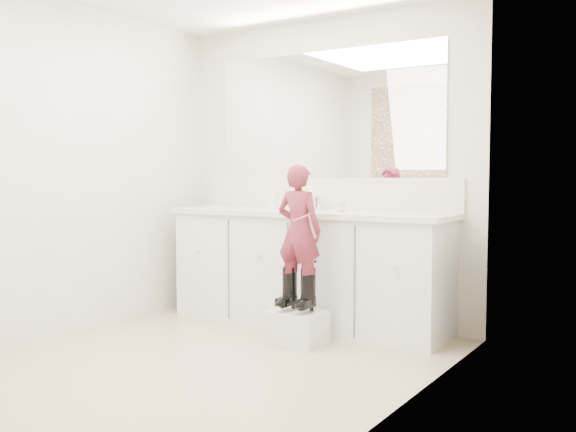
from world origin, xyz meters
The scene contains 16 objects.
floor centered at (0.00, 0.00, 0.00)m, with size 3.00×3.00×0.00m, color #948161.
wall_back centered at (0.00, 1.50, 1.20)m, with size 2.60×2.60×0.00m, color beige.
wall_left centered at (-1.30, 0.00, 1.20)m, with size 3.00×3.00×0.00m, color beige.
wall_right centered at (1.30, 0.00, 1.20)m, with size 3.00×3.00×0.00m, color beige.
vanity_cabinet centered at (0.00, 1.23, 0.42)m, with size 2.20×0.55×0.85m, color silver.
countertop centered at (0.00, 1.21, 0.87)m, with size 2.28×0.58×0.04m, color beige.
backsplash centered at (0.00, 1.49, 1.02)m, with size 2.28×0.03×0.25m, color beige.
mirror centered at (0.00, 1.49, 1.64)m, with size 2.00×0.02×1.00m, color white.
faucet centered at (0.00, 1.38, 0.94)m, with size 0.08×0.08×0.10m, color silver.
cup centered at (0.29, 1.23, 0.93)m, with size 0.09×0.09×0.08m, color beige.
soap_bottle centered at (-0.35, 1.28, 0.99)m, with size 0.09×0.09×0.21m, color silver.
step_stool centered at (0.23, 0.71, 0.11)m, with size 0.36×0.30×0.23m, color silver.
boot_left centered at (0.16, 0.73, 0.38)m, with size 0.11×0.20×0.30m, color black, non-canonical shape.
boot_right centered at (0.31, 0.73, 0.38)m, with size 0.11×0.20×0.30m, color black, non-canonical shape.
toddler centered at (0.23, 0.73, 0.78)m, with size 0.33×0.22×0.91m, color #A73350.
toothbrush centered at (0.30, 0.65, 0.88)m, with size 0.01×0.01×0.14m, color #D45282.
Camera 1 is at (2.53, -2.98, 1.17)m, focal length 40.00 mm.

